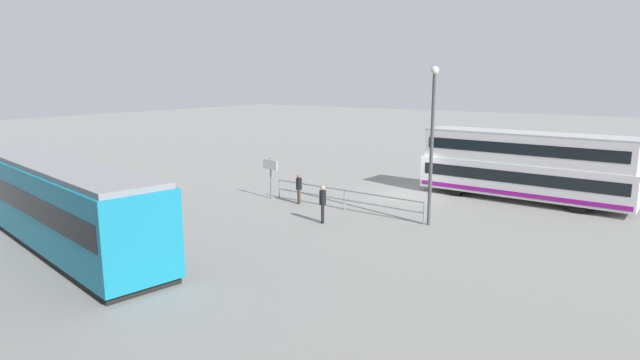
# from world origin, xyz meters

# --- Properties ---
(ground_plane) EXTENTS (160.00, 160.00, 0.00)m
(ground_plane) POSITION_xyz_m (0.00, 0.00, 0.00)
(ground_plane) COLOR gray
(double_decker_bus) EXTENTS (11.38, 3.16, 3.82)m
(double_decker_bus) POSITION_xyz_m (-5.88, -2.38, 1.97)
(double_decker_bus) COLOR white
(double_decker_bus) RESTS_ON ground
(tram_yellow) EXTENTS (14.29, 5.19, 3.44)m
(tram_yellow) POSITION_xyz_m (7.49, 16.43, 1.78)
(tram_yellow) COLOR teal
(tram_yellow) RESTS_ON ground
(pedestrian_near_railing) EXTENTS (0.45, 0.45, 1.63)m
(pedestrian_near_railing) POSITION_xyz_m (3.96, 5.25, 0.93)
(pedestrian_near_railing) COLOR #4C3F2D
(pedestrian_near_railing) RESTS_ON ground
(pedestrian_crossing) EXTENTS (0.44, 0.44, 1.80)m
(pedestrian_crossing) POSITION_xyz_m (0.76, 7.67, 1.04)
(pedestrian_crossing) COLOR black
(pedestrian_crossing) RESTS_ON ground
(pedestrian_railing) EXTENTS (9.05, 0.51, 1.08)m
(pedestrian_railing) POSITION_xyz_m (1.19, 5.03, 0.75)
(pedestrian_railing) COLOR gray
(pedestrian_railing) RESTS_ON ground
(info_sign) EXTENTS (1.18, 0.28, 2.34)m
(info_sign) POSITION_xyz_m (6.01, 5.18, 1.63)
(info_sign) COLOR slate
(info_sign) RESTS_ON ground
(street_lamp) EXTENTS (0.36, 0.36, 7.24)m
(street_lamp) POSITION_xyz_m (-3.51, 5.17, 4.21)
(street_lamp) COLOR #4C4C51
(street_lamp) RESTS_ON ground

